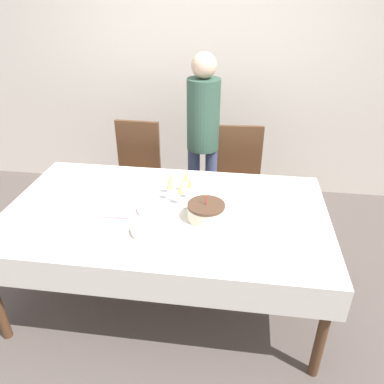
{
  "coord_description": "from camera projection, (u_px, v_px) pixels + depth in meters",
  "views": [
    {
      "loc": [
        0.46,
        -2.04,
        2.05
      ],
      "look_at": [
        0.17,
        0.05,
        0.86
      ],
      "focal_mm": 35.0,
      "sensor_mm": 36.0,
      "label": 1
    }
  ],
  "objects": [
    {
      "name": "ground_plane",
      "position": [
        169.0,
        292.0,
        2.82
      ],
      "size": [
        12.0,
        12.0,
        0.0
      ],
      "primitive_type": "plane",
      "color": "#564C47"
    },
    {
      "name": "plate_stack_main",
      "position": [
        151.0,
        229.0,
        2.24
      ],
      "size": [
        0.24,
        0.24,
        0.03
      ],
      "color": "silver",
      "rests_on": "dining_table"
    },
    {
      "name": "plate_stack_dessert",
      "position": [
        152.0,
        209.0,
        2.44
      ],
      "size": [
        0.19,
        0.19,
        0.03
      ],
      "color": "white",
      "rests_on": "dining_table"
    },
    {
      "name": "fork_pile",
      "position": [
        104.0,
        227.0,
        2.27
      ],
      "size": [
        0.17,
        0.06,
        0.02
      ],
      "color": "silver",
      "rests_on": "dining_table"
    },
    {
      "name": "gift_bag",
      "position": [
        14.0,
        244.0,
        3.15
      ],
      "size": [
        0.22,
        0.13,
        0.23
      ],
      "color": "#E559B2",
      "rests_on": "ground_plane"
    },
    {
      "name": "champagne_tray",
      "position": [
        179.0,
        188.0,
        2.55
      ],
      "size": [
        0.3,
        0.3,
        0.18
      ],
      "color": "silver",
      "rests_on": "dining_table"
    },
    {
      "name": "dining_table",
      "position": [
        166.0,
        222.0,
        2.51
      ],
      "size": [
        2.11,
        1.22,
        0.74
      ],
      "color": "silver",
      "rests_on": "ground_plane"
    },
    {
      "name": "cake_knife",
      "position": [
        215.0,
        241.0,
        2.16
      ],
      "size": [
        0.29,
        0.12,
        0.0
      ],
      "color": "silver",
      "rests_on": "dining_table"
    },
    {
      "name": "birthday_cake",
      "position": [
        206.0,
        211.0,
        2.34
      ],
      "size": [
        0.24,
        0.24,
        0.18
      ],
      "color": "beige",
      "rests_on": "dining_table"
    },
    {
      "name": "person_standing",
      "position": [
        203.0,
        129.0,
        3.22
      ],
      "size": [
        0.28,
        0.28,
        1.57
      ],
      "color": "#3F4C72",
      "rests_on": "ground_plane"
    },
    {
      "name": "dining_chair_far_left",
      "position": [
        136.0,
        171.0,
        3.41
      ],
      "size": [
        0.43,
        0.43,
        0.97
      ],
      "color": "#51331E",
      "rests_on": "ground_plane"
    },
    {
      "name": "dining_chair_far_right",
      "position": [
        238.0,
        177.0,
        3.3
      ],
      "size": [
        0.45,
        0.45,
        0.97
      ],
      "color": "#51331E",
      "rests_on": "ground_plane"
    },
    {
      "name": "wall_back",
      "position": [
        199.0,
        62.0,
        3.7
      ],
      "size": [
        8.0,
        0.05,
        2.7
      ],
      "color": "silver",
      "rests_on": "ground_plane"
    },
    {
      "name": "napkin_pile",
      "position": [
        120.0,
        212.0,
        2.43
      ],
      "size": [
        0.15,
        0.15,
        0.01
      ],
      "color": "pink",
      "rests_on": "dining_table"
    }
  ]
}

